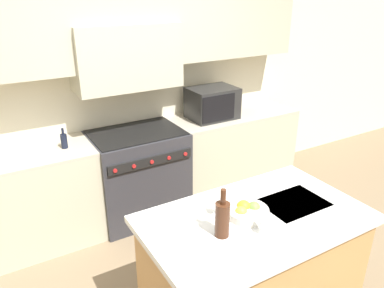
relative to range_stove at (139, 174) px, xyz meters
name	(u,v)px	position (x,y,z in m)	size (l,w,h in m)	color
back_cabinetry	(121,59)	(0.00, 0.27, 1.14)	(10.00, 0.46, 2.70)	beige
back_counter	(138,174)	(0.00, 0.02, -0.01)	(3.85, 0.62, 0.92)	#B2AD93
range_stove	(139,174)	(0.00, 0.00, 0.00)	(0.91, 0.70, 0.94)	#2D2D33
microwave	(212,103)	(0.91, 0.02, 0.62)	(0.51, 0.39, 0.34)	black
kitchen_island	(252,272)	(0.11, -1.71, -0.01)	(1.44, 0.85, 0.91)	#B7844C
wine_bottle	(222,218)	(-0.19, -1.77, 0.56)	(0.09, 0.09, 0.31)	#422314
wine_glass_near	(265,217)	(0.03, -1.88, 0.56)	(0.06, 0.06, 0.17)	white
wine_glass_far	(217,199)	(-0.10, -1.57, 0.56)	(0.06, 0.06, 0.17)	white
fruit_bowl	(247,211)	(0.06, -1.68, 0.47)	(0.27, 0.27, 0.10)	silver
oil_bottle_on_counter	(64,141)	(-0.69, -0.01, 0.52)	(0.06, 0.06, 0.19)	black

